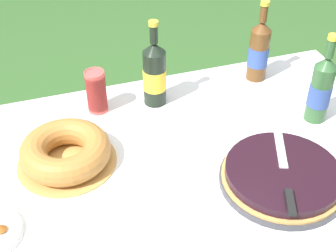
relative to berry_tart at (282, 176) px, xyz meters
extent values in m
cube|color=brown|center=(-0.35, 0.16, -0.05)|extent=(1.81, 1.04, 0.03)
cylinder|color=brown|center=(0.49, 0.62, -0.39)|extent=(0.06, 0.06, 0.63)
cube|color=white|center=(-0.35, 0.16, -0.03)|extent=(1.82, 1.05, 0.00)
cube|color=white|center=(-0.35, 0.69, -0.08)|extent=(1.82, 0.00, 0.10)
cylinder|color=#38383D|center=(0.00, 0.00, -0.02)|extent=(0.38, 0.38, 0.02)
cylinder|color=tan|center=(0.00, 0.00, 0.00)|extent=(0.36, 0.36, 0.01)
cylinder|color=black|center=(0.00, 0.00, 0.02)|extent=(0.34, 0.34, 0.03)
cube|color=silver|center=(0.04, 0.09, 0.03)|extent=(0.10, 0.19, 0.00)
cube|color=black|center=(-0.05, -0.13, 0.04)|extent=(0.06, 0.09, 0.01)
cylinder|color=tan|center=(-0.60, 0.29, -0.02)|extent=(0.31, 0.31, 0.01)
torus|color=#AD7033|center=(-0.60, 0.29, 0.02)|extent=(0.28, 0.28, 0.09)
cylinder|color=#E04C47|center=(-0.45, 0.54, 0.02)|extent=(0.07, 0.07, 0.09)
cylinder|color=#E04C47|center=(-0.45, 0.54, 0.03)|extent=(0.07, 0.07, 0.09)
cylinder|color=#E04C47|center=(-0.45, 0.54, 0.05)|extent=(0.07, 0.07, 0.09)
cylinder|color=#E04C47|center=(-0.45, 0.54, 0.06)|extent=(0.07, 0.07, 0.09)
cylinder|color=#E04C47|center=(-0.45, 0.54, 0.07)|extent=(0.07, 0.07, 0.09)
cylinder|color=#E04C47|center=(-0.45, 0.54, 0.08)|extent=(0.07, 0.07, 0.09)
torus|color=#E04C47|center=(-0.45, 0.54, 0.13)|extent=(0.07, 0.07, 0.01)
cylinder|color=#2D562D|center=(0.27, 0.25, 0.08)|extent=(0.07, 0.07, 0.21)
cylinder|color=#334C93|center=(0.27, 0.25, 0.07)|extent=(0.08, 0.08, 0.08)
cone|color=#2D562D|center=(0.27, 0.25, 0.20)|extent=(0.07, 0.07, 0.04)
cylinder|color=#2D562D|center=(0.27, 0.25, 0.25)|extent=(0.03, 0.03, 0.06)
cylinder|color=gold|center=(0.27, 0.25, 0.29)|extent=(0.03, 0.03, 0.02)
cylinder|color=brown|center=(0.20, 0.56, 0.08)|extent=(0.08, 0.08, 0.21)
cylinder|color=#334C93|center=(0.20, 0.56, 0.07)|extent=(0.08, 0.08, 0.08)
cone|color=brown|center=(0.20, 0.56, 0.20)|extent=(0.08, 0.08, 0.04)
cylinder|color=brown|center=(0.20, 0.56, 0.25)|extent=(0.03, 0.03, 0.06)
cylinder|color=gold|center=(0.20, 0.56, 0.29)|extent=(0.03, 0.03, 0.02)
cylinder|color=black|center=(-0.24, 0.53, 0.08)|extent=(0.08, 0.08, 0.21)
cylinder|color=yellow|center=(-0.24, 0.53, 0.07)|extent=(0.08, 0.08, 0.08)
cone|color=black|center=(-0.24, 0.53, 0.20)|extent=(0.08, 0.08, 0.04)
cylinder|color=black|center=(-0.24, 0.53, 0.25)|extent=(0.03, 0.03, 0.06)
cylinder|color=gold|center=(-0.24, 0.53, 0.29)|extent=(0.03, 0.03, 0.02)
cone|color=#A7541C|center=(-0.81, 0.07, 0.00)|extent=(0.05, 0.05, 0.02)
camera|label=1|loc=(-0.64, -0.85, 0.98)|focal=50.00mm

